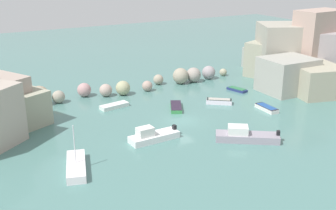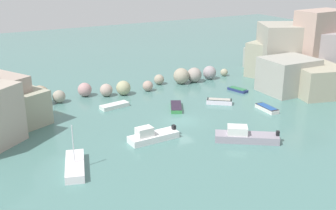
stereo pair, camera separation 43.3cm
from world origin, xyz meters
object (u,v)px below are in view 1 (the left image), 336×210
Objects in this scene: moored_boat_0 at (176,107)px; moored_boat_4 at (76,166)px; moored_boat_5 at (219,101)px; moored_boat_7 at (267,108)px; moored_boat_3 at (152,136)px; moored_boat_6 at (114,106)px; moored_boat_2 at (237,89)px; moored_boat_1 at (245,136)px.

moored_boat_0 is 0.72× the size of moored_boat_4.
moored_boat_7 is (3.95, -5.24, -0.06)m from moored_boat_5.
moored_boat_4 reaches higher than moored_boat_0.
moored_boat_4 reaches higher than moored_boat_7.
moored_boat_7 is at bearing -15.06° from moored_boat_5.
moored_boat_7 is at bearing -178.09° from moored_boat_3.
moored_boat_7 is at bearing 138.79° from moored_boat_6.
moored_boat_3 is 17.81m from moored_boat_7.
moored_boat_0 is 12.47m from moored_boat_2.
moored_boat_1 is 1.65× the size of moored_boat_6.
moored_boat_7 is (10.20, -6.36, 0.04)m from moored_boat_0.
moored_boat_6 is (-13.32, 5.51, -0.10)m from moored_boat_5.
moored_boat_1 reaches higher than moored_boat_0.
moored_boat_1 is at bearing -74.61° from moored_boat_5.
moored_boat_6 is (-19.29, 1.88, 0.06)m from moored_boat_2.
moored_boat_0 is 1.24× the size of moored_boat_5.
moored_boat_7 is at bearing -64.77° from moored_boat_4.
moored_boat_0 is at bearing 138.86° from moored_boat_6.
moored_boat_1 is 18.53m from moored_boat_4.
moored_boat_2 is at bearing -49.33° from moored_boat_4.
moored_boat_4 is at bearing -30.66° from moored_boat_0.
moored_boat_3 is at bearing 5.72° from moored_boat_1.
moored_boat_4 is (-16.97, -10.36, 0.14)m from moored_boat_0.
moored_boat_4 reaches higher than moored_boat_6.
moored_boat_2 is at bearing -90.43° from moored_boat_1.
moored_boat_1 is at bearing 130.31° from moored_boat_2.
moored_boat_1 reaches higher than moored_boat_2.
moored_boat_4 is at bearing 99.36° from moored_boat_2.
moored_boat_0 is 1.29× the size of moored_boat_2.
moored_boat_6 is 20.35m from moored_boat_7.
moored_boat_6 is at bearing -119.08° from moored_boat_7.
moored_boat_2 is 0.59× the size of moored_boat_3.
moored_boat_1 is at bearing 148.22° from moored_boat_3.
moored_boat_0 is 0.76× the size of moored_boat_3.
moored_boat_5 is (4.83, 11.66, -0.23)m from moored_boat_1.
moored_boat_6 is 1.15× the size of moored_boat_7.
moored_boat_6 reaches higher than moored_boat_2.
moored_boat_0 is at bearing -119.13° from moored_boat_7.
moored_boat_5 is 0.97× the size of moored_boat_7.
moored_boat_1 is at bearing 107.00° from moored_boat_6.
moored_boat_0 is at bearing -41.73° from moored_boat_4.
moored_boat_4 reaches higher than moored_boat_1.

